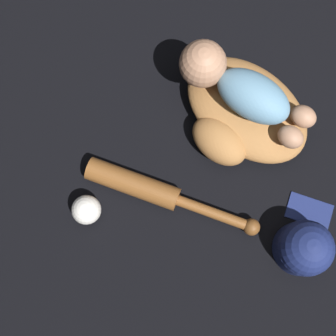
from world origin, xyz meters
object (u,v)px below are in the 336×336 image
(baseball_glove, at_px, (241,113))
(baby_figure, at_px, (237,86))
(baseball_bat, at_px, (152,191))
(baseball_cap, at_px, (305,247))
(baseball, at_px, (86,210))

(baseball_glove, xyz_separation_m, baby_figure, (0.04, -0.01, 0.09))
(baseball_bat, bearing_deg, baby_figure, -90.15)
(baseball_bat, bearing_deg, baseball_cap, -160.24)
(baby_figure, bearing_deg, baseball_bat, 89.85)
(baseball_bat, relative_size, baseball, 5.94)
(baseball_glove, distance_m, baseball_bat, 0.30)
(baby_figure, relative_size, baseball_bat, 0.83)
(baby_figure, height_order, baseball_bat, baby_figure)
(baby_figure, bearing_deg, baseball, 78.61)
(baseball_glove, height_order, baseball_cap, baseball_cap)
(baby_figure, relative_size, baseball, 4.93)
(baby_figure, bearing_deg, baseball_glove, 162.47)
(baseball, height_order, baseball_cap, baseball_cap)
(baseball_glove, distance_m, baseball, 0.45)
(baseball_glove, xyz_separation_m, baseball_bat, (0.04, 0.29, -0.02))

